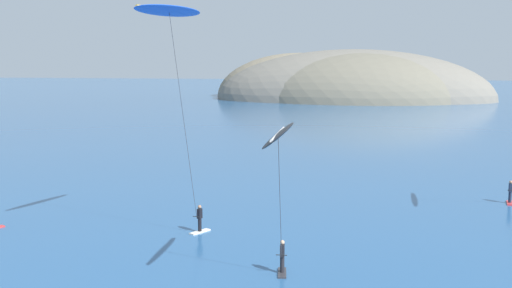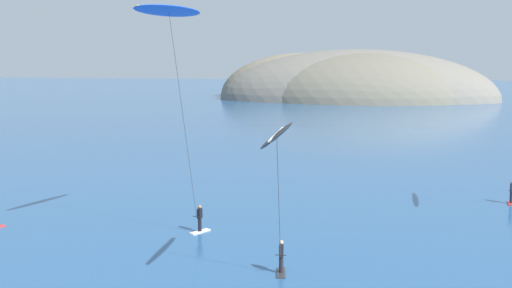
# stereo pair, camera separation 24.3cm
# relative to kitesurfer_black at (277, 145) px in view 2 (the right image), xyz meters

# --- Properties ---
(headland_island) EXTENTS (73.22, 48.88, 25.64)m
(headland_island) POSITION_rel_kitesurfer_black_xyz_m (-4.09, 138.60, -6.70)
(headland_island) COLOR slate
(headland_island) RESTS_ON ground
(kitesurfer_black) EXTENTS (1.61, 5.46, 7.75)m
(kitesurfer_black) POSITION_rel_kitesurfer_black_xyz_m (0.00, 0.00, 0.00)
(kitesurfer_black) COLOR #2D2D33
(kitesurfer_black) RESTS_ON ground
(kitesurfer_blue) EXTENTS (2.89, 6.62, 13.49)m
(kitesurfer_blue) POSITION_rel_kitesurfer_black_xyz_m (-6.84, 6.00, 5.47)
(kitesurfer_blue) COLOR silver
(kitesurfer_blue) RESTS_ON ground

